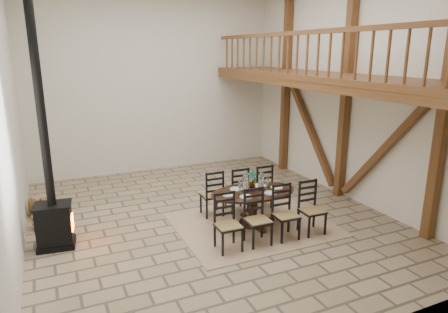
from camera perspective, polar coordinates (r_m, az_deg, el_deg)
name	(u,v)px	position (r m, az deg, el deg)	size (l,w,h in m)	color
ground	(210,218)	(8.46, -2.04, -8.79)	(8.00, 8.00, 0.00)	#9B8567
room_shell	(263,70)	(8.28, 5.58, 12.17)	(7.02, 8.02, 5.01)	silver
rug	(253,224)	(8.17, 4.09, -9.66)	(3.00, 2.50, 0.02)	tan
dining_table	(255,209)	(7.96, 4.41, -7.48)	(2.17, 1.99, 1.13)	black
wood_stove	(50,187)	(7.50, -23.59, -3.99)	(0.69, 0.56, 5.00)	black
log_basket	(42,206)	(9.44, -24.60, -6.41)	(0.52, 0.52, 0.43)	brown
log_stack	(42,221)	(8.69, -24.58, -8.44)	(0.35, 0.30, 0.31)	#9C7F57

